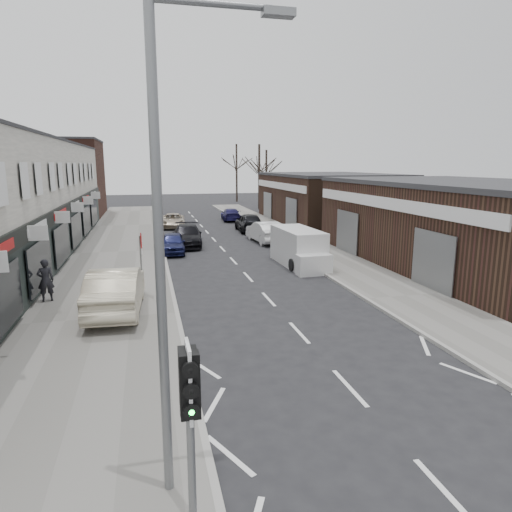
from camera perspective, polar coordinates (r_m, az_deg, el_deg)
ground at (r=10.89m, az=16.33°, el=-20.27°), size 160.00×160.00×0.00m
pavement_left at (r=30.51m, az=-16.83°, el=0.43°), size 5.50×64.00×0.12m
pavement_right at (r=32.25m, az=5.91°, el=1.44°), size 3.50×64.00×0.12m
brick_block_far at (r=53.66m, az=-23.07°, el=8.82°), size 8.00×10.00×8.00m
right_unit_near at (r=28.18m, az=24.69°, el=3.50°), size 10.00×18.00×4.50m
right_unit_far at (r=45.52m, az=9.01°, el=7.06°), size 10.00×16.00×4.50m
tree_far_a at (r=57.91m, az=0.40°, el=5.88°), size 3.60×3.60×8.00m
tree_far_b at (r=64.31m, az=1.28°, el=6.44°), size 3.60×3.60×7.50m
tree_far_c at (r=69.47m, az=-2.40°, el=6.81°), size 3.60×3.60×8.50m
traffic_light at (r=6.76m, az=-8.32°, el=-17.21°), size 0.28×0.60×3.10m
street_lamp at (r=7.22m, az=-10.71°, el=3.08°), size 2.23×0.22×8.00m
warning_sign at (r=20.24m, az=-14.16°, el=1.32°), size 0.12×0.80×2.70m
white_van at (r=25.80m, az=5.39°, el=0.97°), size 2.03×5.32×2.04m
sedan_on_pavement at (r=18.05m, az=-17.11°, el=-4.04°), size 2.07×5.28×1.71m
pedestrian at (r=20.44m, az=-24.82°, el=-2.76°), size 0.72×0.55×1.76m
parked_car_left_a at (r=29.69m, az=-10.35°, el=1.59°), size 1.79×3.89×1.29m
parked_car_left_b at (r=32.17m, az=-8.62°, el=2.54°), size 2.47×5.13×1.44m
parked_car_left_c at (r=41.75m, az=-10.34°, el=4.38°), size 2.33×4.59×1.24m
parked_car_right_a at (r=33.31m, az=1.14°, el=3.04°), size 1.98×4.75×1.53m
parked_car_right_b at (r=38.58m, az=-0.90°, el=4.25°), size 2.02×4.71×1.59m
parked_car_right_c at (r=46.16m, az=-3.17°, el=5.21°), size 2.05×4.38×1.24m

